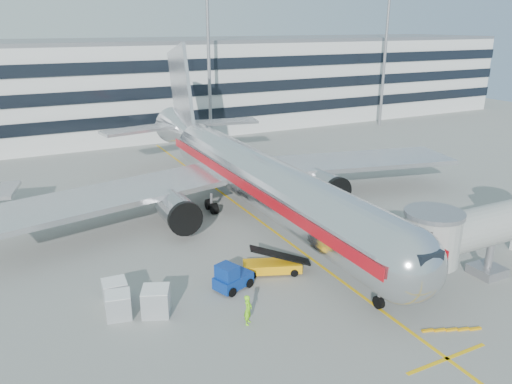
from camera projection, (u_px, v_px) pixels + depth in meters
name	position (u px, v px, depth m)	size (l,w,h in m)	color
ground	(313.00, 260.00, 40.37)	(180.00, 180.00, 0.00)	gray
lead_in_line	(257.00, 219.00, 48.82)	(0.25, 70.00, 0.01)	#F4B50C
stop_bar	(447.00, 359.00, 28.53)	(6.00, 0.25, 0.01)	#F4B50C
main_jet	(250.00, 173.00, 48.91)	(50.95, 48.70, 16.06)	silver
jet_bridge	(509.00, 224.00, 37.55)	(17.80, 4.50, 7.00)	silver
terminal	(133.00, 86.00, 86.85)	(150.00, 24.25, 15.60)	silver
light_mast_centre	(208.00, 47.00, 74.50)	(2.40, 1.20, 25.45)	gray
light_mast_east	(386.00, 43.00, 89.00)	(2.40, 1.20, 25.45)	gray
belt_loader	(272.00, 265.00, 38.14)	(4.70, 3.09, 2.22)	#EE9F0A
baggage_tug	(231.00, 278.00, 35.70)	(3.10, 2.49, 2.05)	navy
cargo_container_left	(115.00, 292.00, 33.92)	(1.69, 1.69, 1.69)	silver
cargo_container_right	(156.00, 301.00, 32.68)	(2.28, 2.28, 1.85)	silver
cargo_container_front	(119.00, 305.00, 32.38)	(1.85, 1.85, 1.67)	silver
ramp_worker	(248.00, 310.00, 31.55)	(0.74, 0.48, 2.02)	#83F219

